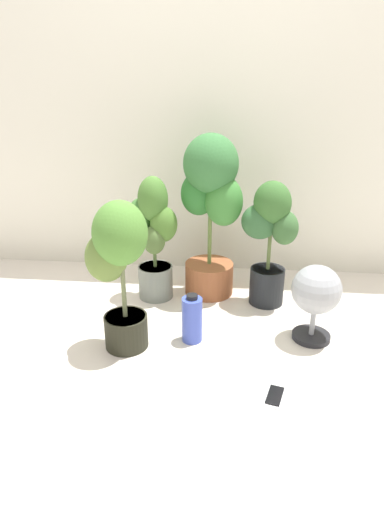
{
  "coord_description": "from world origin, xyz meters",
  "views": [
    {
      "loc": [
        0.14,
        -1.82,
        1.16
      ],
      "look_at": [
        -0.07,
        0.29,
        0.3
      ],
      "focal_mm": 30.86,
      "sensor_mm": 36.0,
      "label": 1
    }
  ],
  "objects_px": {
    "potted_plant_front_left": "(118,262)",
    "potted_plant_back_center": "(211,204)",
    "potted_plant_back_left": "(153,235)",
    "floor_fan": "(316,293)",
    "cell_phone": "(275,396)",
    "potted_plant_back_right": "(269,236)",
    "nutrient_bottle": "(192,319)"
  },
  "relations": [
    {
      "from": "cell_phone",
      "to": "floor_fan",
      "type": "distance_m",
      "value": 0.54
    },
    {
      "from": "potted_plant_back_right",
      "to": "potted_plant_back_center",
      "type": "relative_size",
      "value": 0.76
    },
    {
      "from": "potted_plant_back_center",
      "to": "floor_fan",
      "type": "relative_size",
      "value": 2.4
    },
    {
      "from": "nutrient_bottle",
      "to": "potted_plant_back_left",
      "type": "bearing_deg",
      "value": 120.68
    },
    {
      "from": "potted_plant_front_left",
      "to": "cell_phone",
      "type": "xyz_separation_m",
      "value": [
        0.68,
        -0.3,
        -0.42
      ]
    },
    {
      "from": "potted_plant_front_left",
      "to": "potted_plant_back_center",
      "type": "xyz_separation_m",
      "value": [
        0.37,
        0.59,
        0.11
      ]
    },
    {
      "from": "potted_plant_back_right",
      "to": "nutrient_bottle",
      "type": "distance_m",
      "value": 0.62
    },
    {
      "from": "cell_phone",
      "to": "potted_plant_back_right",
      "type": "bearing_deg",
      "value": -74.84
    },
    {
      "from": "potted_plant_front_left",
      "to": "potted_plant_back_right",
      "type": "bearing_deg",
      "value": 35.86
    },
    {
      "from": "potted_plant_back_left",
      "to": "potted_plant_front_left",
      "type": "bearing_deg",
      "value": -96.9
    },
    {
      "from": "potted_plant_front_left",
      "to": "nutrient_bottle",
      "type": "relative_size",
      "value": 2.91
    },
    {
      "from": "potted_plant_back_center",
      "to": "potted_plant_back_left",
      "type": "relative_size",
      "value": 1.3
    },
    {
      "from": "floor_fan",
      "to": "potted_plant_back_center",
      "type": "bearing_deg",
      "value": 136.64
    },
    {
      "from": "potted_plant_front_left",
      "to": "cell_phone",
      "type": "distance_m",
      "value": 0.85
    },
    {
      "from": "potted_plant_front_left",
      "to": "floor_fan",
      "type": "distance_m",
      "value": 0.91
    },
    {
      "from": "potted_plant_front_left",
      "to": "potted_plant_back_center",
      "type": "relative_size",
      "value": 0.77
    },
    {
      "from": "potted_plant_back_center",
      "to": "potted_plant_back_left",
      "type": "height_order",
      "value": "potted_plant_back_center"
    },
    {
      "from": "floor_fan",
      "to": "cell_phone",
      "type": "bearing_deg",
      "value": -117.21
    },
    {
      "from": "potted_plant_back_left",
      "to": "cell_phone",
      "type": "xyz_separation_m",
      "value": [
        0.62,
        -0.8,
        -0.37
      ]
    },
    {
      "from": "potted_plant_front_left",
      "to": "potted_plant_back_right",
      "type": "distance_m",
      "value": 0.84
    },
    {
      "from": "floor_fan",
      "to": "nutrient_bottle",
      "type": "xyz_separation_m",
      "value": [
        -0.57,
        -0.07,
        -0.13
      ]
    },
    {
      "from": "nutrient_bottle",
      "to": "potted_plant_front_left",
      "type": "bearing_deg",
      "value": -166.96
    },
    {
      "from": "potted_plant_front_left",
      "to": "potted_plant_back_left",
      "type": "bearing_deg",
      "value": 83.1
    },
    {
      "from": "potted_plant_back_center",
      "to": "nutrient_bottle",
      "type": "height_order",
      "value": "potted_plant_back_center"
    },
    {
      "from": "potted_plant_back_center",
      "to": "floor_fan",
      "type": "bearing_deg",
      "value": -41.1
    },
    {
      "from": "potted_plant_front_left",
      "to": "potted_plant_back_center",
      "type": "distance_m",
      "value": 0.7
    },
    {
      "from": "cell_phone",
      "to": "nutrient_bottle",
      "type": "relative_size",
      "value": 0.66
    },
    {
      "from": "floor_fan",
      "to": "potted_plant_back_right",
      "type": "bearing_deg",
      "value": 117.03
    },
    {
      "from": "cell_phone",
      "to": "potted_plant_back_left",
      "type": "bearing_deg",
      "value": -36.88
    },
    {
      "from": "potted_plant_front_left",
      "to": "nutrient_bottle",
      "type": "xyz_separation_m",
      "value": [
        0.32,
        0.07,
        -0.31
      ]
    },
    {
      "from": "potted_plant_back_left",
      "to": "floor_fan",
      "type": "distance_m",
      "value": 0.91
    },
    {
      "from": "cell_phone",
      "to": "floor_fan",
      "type": "xyz_separation_m",
      "value": [
        0.2,
        0.44,
        0.24
      ]
    }
  ]
}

